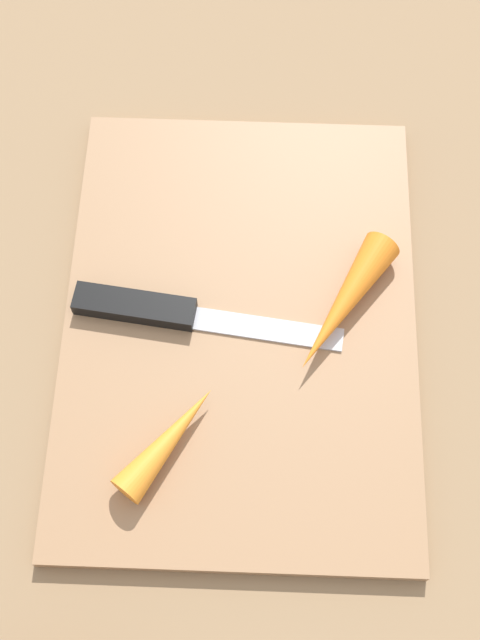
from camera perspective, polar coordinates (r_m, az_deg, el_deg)
name	(u,v)px	position (r m, az deg, el deg)	size (l,w,h in m)	color
ground_plane	(240,326)	(0.63, 0.00, -0.44)	(1.40, 1.40, 0.00)	#8C6D4C
cutting_board	(240,323)	(0.62, 0.00, -0.22)	(0.36, 0.26, 0.01)	#99704C
knife	(152,309)	(0.62, -6.00, 0.73)	(0.04, 0.20, 0.01)	#B7B7BC
carrot_short	(169,440)	(0.58, -4.89, -8.16)	(0.02, 0.02, 0.09)	orange
carrot_long	(344,304)	(0.61, 7.09, 1.08)	(0.03, 0.03, 0.12)	orange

